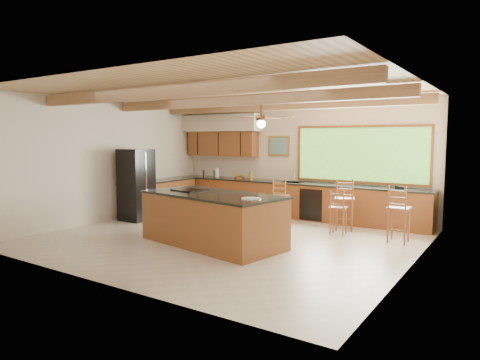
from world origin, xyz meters
The scene contains 9 objects.
ground centered at (0.00, 0.00, 0.00)m, with size 7.20×7.20×0.00m, color #BEB29D.
room_shell centered at (-0.17, 0.65, 2.21)m, with size 7.27×6.54×3.02m.
counter_run centered at (-0.82, 2.52, 0.46)m, with size 7.12×3.10×1.22m.
island centered at (0.03, -0.56, 0.50)m, with size 3.07×1.83×1.03m.
refrigerator centered at (-3.05, 0.35, 0.90)m, with size 0.71×0.68×1.80m.
bar_stool_a centered at (0.10, 2.09, 0.63)m, with size 0.46×0.46×1.07m.
bar_stool_b centered at (1.73, 2.04, 0.70)m, with size 0.54×0.54×1.19m.
bar_stool_c centered at (3.03, 1.54, 0.67)m, with size 0.41×0.41×1.14m.
bar_stool_d centered at (1.78, 1.55, 0.58)m, with size 0.40×0.40×0.98m.
Camera 1 is at (5.01, -7.11, 2.07)m, focal length 32.00 mm.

